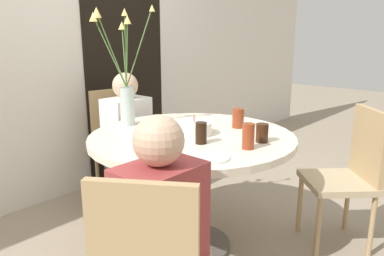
{
  "coord_description": "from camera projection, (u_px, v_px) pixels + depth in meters",
  "views": [
    {
      "loc": [
        -1.65,
        -1.47,
        1.37
      ],
      "look_at": [
        0.0,
        0.0,
        0.81
      ],
      "focal_mm": 35.0,
      "sensor_mm": 36.0,
      "label": 1
    }
  ],
  "objects": [
    {
      "name": "person_boy",
      "position": [
        161.0,
        251.0,
        1.53
      ],
      "size": [
        0.34,
        0.24,
        1.08
      ],
      "color": "#383333",
      "rests_on": "ground_plane"
    },
    {
      "name": "chair_left_flank",
      "position": [
        119.0,
        138.0,
        3.14
      ],
      "size": [
        0.47,
        0.47,
        0.92
      ],
      "rotation": [
        0.0,
        0.0,
        -0.19
      ],
      "color": "tan",
      "rests_on": "ground_plane"
    },
    {
      "name": "birthday_cake",
      "position": [
        194.0,
        128.0,
        2.29
      ],
      "size": [
        0.22,
        0.22,
        0.12
      ],
      "color": "white",
      "rests_on": "dining_table"
    },
    {
      "name": "ground_plane",
      "position": [
        192.0,
        246.0,
        2.48
      ],
      "size": [
        16.0,
        16.0,
        0.0
      ],
      "primitive_type": "plane",
      "color": "gray"
    },
    {
      "name": "drink_glass_1",
      "position": [
        262.0,
        133.0,
        2.12
      ],
      "size": [
        0.07,
        0.07,
        0.11
      ],
      "color": "#33190C",
      "rests_on": "dining_table"
    },
    {
      "name": "flower_vase",
      "position": [
        124.0,
        83.0,
        2.45
      ],
      "size": [
        0.37,
        0.3,
        0.78
      ],
      "color": "#B2C6C1",
      "rests_on": "dining_table"
    },
    {
      "name": "person_woman",
      "position": [
        128.0,
        144.0,
        3.02
      ],
      "size": [
        0.34,
        0.24,
        1.08
      ],
      "color": "#383333",
      "rests_on": "ground_plane"
    },
    {
      "name": "dining_table",
      "position": [
        192.0,
        157.0,
        2.33
      ],
      "size": [
        1.26,
        1.26,
        0.77
      ],
      "color": "beige",
      "rests_on": "ground_plane"
    },
    {
      "name": "side_plate",
      "position": [
        208.0,
        157.0,
        1.85
      ],
      "size": [
        0.21,
        0.21,
        0.01
      ],
      "color": "white",
      "rests_on": "dining_table"
    },
    {
      "name": "chair_right_flank",
      "position": [
        350.0,
        170.0,
        2.4
      ],
      "size": [
        0.57,
        0.57,
        0.92
      ],
      "rotation": [
        0.0,
        0.0,
        3.92
      ],
      "color": "tan",
      "rests_on": "ground_plane"
    },
    {
      "name": "drink_glass_3",
      "position": [
        201.0,
        133.0,
        2.09
      ],
      "size": [
        0.06,
        0.06,
        0.12
      ],
      "color": "black",
      "rests_on": "dining_table"
    },
    {
      "name": "wall_back",
      "position": [
        65.0,
        42.0,
        3.06
      ],
      "size": [
        8.0,
        0.05,
        2.6
      ],
      "color": "silver",
      "rests_on": "ground_plane"
    },
    {
      "name": "drink_glass_0",
      "position": [
        238.0,
        118.0,
        2.44
      ],
      "size": [
        0.08,
        0.08,
        0.13
      ],
      "color": "maroon",
      "rests_on": "dining_table"
    },
    {
      "name": "drink_glass_2",
      "position": [
        248.0,
        136.0,
        1.99
      ],
      "size": [
        0.07,
        0.07,
        0.14
      ],
      "color": "maroon",
      "rests_on": "dining_table"
    },
    {
      "name": "doorway_panel",
      "position": [
        126.0,
        71.0,
        3.54
      ],
      "size": [
        0.9,
        0.01,
        2.05
      ],
      "color": "black",
      "rests_on": "ground_plane"
    }
  ]
}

